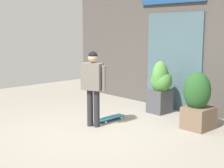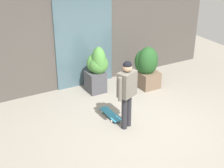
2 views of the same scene
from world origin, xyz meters
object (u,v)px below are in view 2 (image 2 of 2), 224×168
(skateboarder, at_px, (127,88))
(planter_box_left, at_px, (97,68))
(skateboard, at_px, (111,114))
(planter_box_right, at_px, (146,66))

(skateboarder, relative_size, planter_box_left, 1.23)
(skateboard, relative_size, planter_box_left, 0.59)
(planter_box_left, height_order, planter_box_right, planter_box_left)
(skateboarder, xyz_separation_m, planter_box_right, (1.57, 1.54, -0.34))
(planter_box_left, distance_m, planter_box_right, 1.39)
(skateboard, relative_size, planter_box_right, 0.64)
(skateboarder, height_order, planter_box_right, skateboarder)
(skateboard, height_order, planter_box_left, planter_box_left)
(skateboarder, relative_size, skateboard, 2.09)
(planter_box_left, relative_size, planter_box_right, 1.08)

